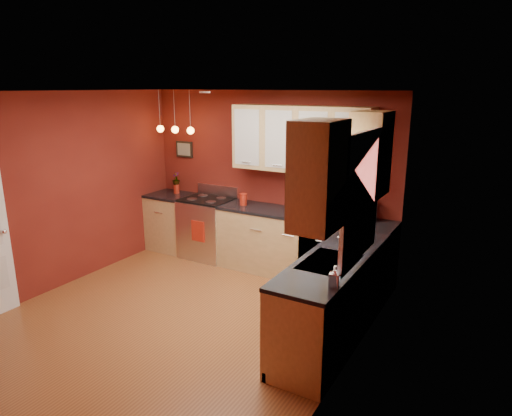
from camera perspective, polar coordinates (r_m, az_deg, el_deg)
The scene contains 25 objects.
floor at distance 5.64m, azimuth -9.18°, elevation -13.30°, with size 4.20×4.20×0.00m, color #98592C.
ceiling at distance 4.97m, azimuth -10.46°, elevation 14.14°, with size 4.00×4.20×0.02m, color beige.
wall_back at distance 6.85m, azimuth 1.48°, elevation 3.60°, with size 4.00×0.02×2.60m, color maroon.
wall_left at distance 6.59m, azimuth -23.33°, elevation 1.90°, with size 0.02×4.20×2.60m, color maroon.
wall_right at distance 4.21m, azimuth 11.77°, elevation -4.10°, with size 0.02×4.20×2.60m, color maroon.
base_cabinets_back_left at distance 7.73m, azimuth -10.46°, elevation -1.81°, with size 0.70×0.60×0.90m, color tan.
base_cabinets_back_right at distance 6.51m, azimuth 5.82°, elevation -4.88°, with size 2.54×0.60×0.90m, color tan.
base_cabinets_right at distance 5.02m, azimuth 9.61°, elevation -11.28°, with size 0.60×2.10×0.90m, color tan.
counter_back_left at distance 7.61m, azimuth -10.62°, elevation 1.58°, with size 0.70×0.62×0.04m, color black.
counter_back_right at distance 6.36m, azimuth 5.94°, elevation -0.89°, with size 2.54×0.62×0.04m, color black.
counter_right at distance 4.83m, azimuth 9.86°, elevation -6.27°, with size 0.62×2.10×0.04m, color black.
gas_range at distance 7.29m, azimuth -6.07°, elevation -2.43°, with size 0.76×0.64×1.11m.
dishwasher_front at distance 6.12m, azimuth 7.87°, elevation -6.25°, with size 0.60×0.02×0.80m, color silver.
sink at distance 4.70m, azimuth 9.23°, elevation -6.92°, with size 0.50×0.70×0.33m.
window at distance 4.39m, azimuth 12.98°, elevation 1.90°, with size 0.06×1.02×1.22m.
upper_cabinets_back at distance 6.33m, azimuth 5.57°, elevation 8.55°, with size 2.00×0.35×0.90m, color tan.
upper_cabinets_right at distance 4.40m, azimuth 11.41°, elevation 5.51°, with size 0.35×1.95×0.90m, color tan.
wall_picture at distance 7.63m, azimuth -8.94°, elevation 7.26°, with size 0.32×0.03×0.26m, color black.
pendant_lights at distance 7.27m, azimuth -10.08°, elevation 9.69°, with size 0.71×0.11×0.66m.
red_canister at distance 6.76m, azimuth -1.60°, elevation 1.09°, with size 0.12×0.12×0.18m.
red_vase at distance 7.63m, azimuth -9.91°, elevation 2.38°, with size 0.09×0.09×0.15m, color #A82212.
flowers at distance 7.60m, azimuth -9.97°, elevation 3.60°, with size 0.12×0.12×0.22m, color #A82212.
coffee_maker at distance 6.16m, azimuth 13.92°, elevation -0.35°, with size 0.24×0.23×0.28m.
soap_pump at distance 4.10m, azimuth 9.77°, elevation -8.46°, with size 0.09×0.09×0.20m, color white.
dish_towel at distance 6.99m, azimuth -7.27°, elevation -2.90°, with size 0.24×0.02×0.32m, color #A82212.
Camera 1 is at (3.21, -3.80, 2.66)m, focal length 32.00 mm.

